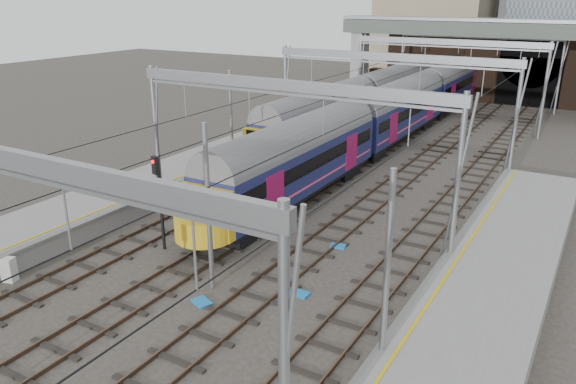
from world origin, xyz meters
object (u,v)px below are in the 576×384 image
Objects in this scene: signal_near_left at (159,191)px; train_main at (427,95)px; relay_cabinet at (9,270)px; train_second at (394,89)px.

train_main is at bearing 103.01° from signal_near_left.
relay_cabinet is (-5.80, -39.61, -2.02)m from train_main.
signal_near_left is (-2.29, -33.96, 0.40)m from train_main.
relay_cabinet is (-1.80, -41.60, -1.98)m from train_second.
train_second is 45.97× the size of relay_cabinet.
train_second is 35.99m from signal_near_left.
signal_near_left reaches higher than relay_cabinet.
train_second is at bearing 70.62° from relay_cabinet.
train_second is at bearing 109.59° from signal_near_left.
train_second is 41.68m from relay_cabinet.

